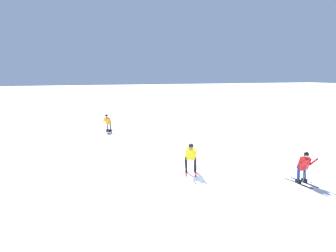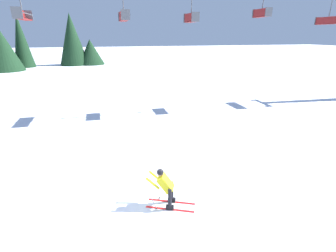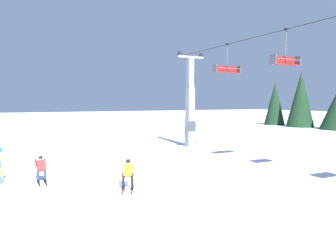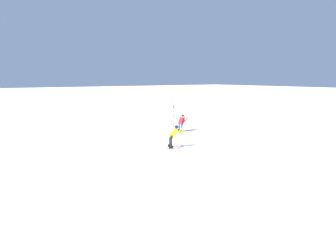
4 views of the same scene
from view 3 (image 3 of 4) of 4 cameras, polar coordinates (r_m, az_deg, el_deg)
ground_plane at (r=17.51m, az=-8.38°, el=-10.27°), size 260.00×260.00×0.00m
skier_carving_main at (r=16.50m, az=-7.10°, el=-8.07°), size 1.87×1.30×1.65m
lift_tower_near at (r=31.57m, az=3.95°, el=3.24°), size 0.80×2.87×9.20m
chairlift_seat_nearest at (r=27.01m, az=10.32°, el=9.90°), size 0.61×2.44×2.36m
chairlift_seat_second at (r=22.51m, az=19.97°, el=10.92°), size 0.61×2.23×2.35m
trail_marker_pole at (r=19.40m, az=-27.62°, el=-5.86°), size 0.07×0.28×2.10m
skier_distant_uphill at (r=19.00m, az=-21.60°, el=-6.86°), size 1.67×0.71×1.55m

